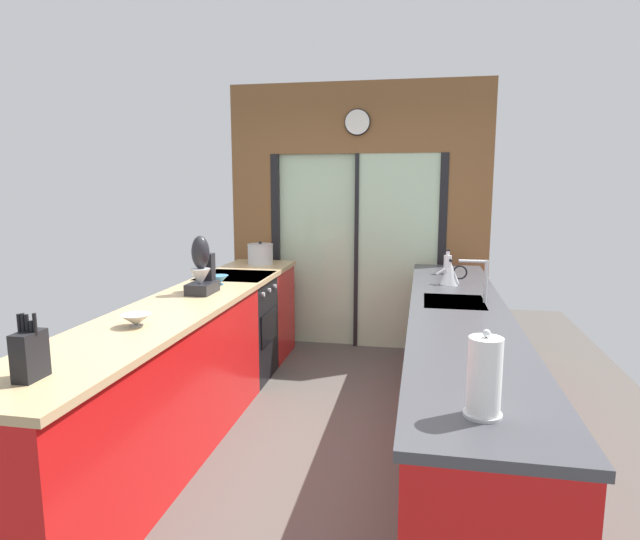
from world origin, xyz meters
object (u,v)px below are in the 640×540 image
Objects in this scene: stock_pot at (260,254)px; stand_mixer at (202,271)px; paper_towel_roll at (484,377)px; kettle at (451,273)px; mixing_bowl_near at (136,320)px; soap_bottle at (448,264)px; oven_range at (237,327)px; knife_block at (30,354)px; mixing_bowl_far at (219,280)px.

stand_mixer is at bearing -90.00° from stock_pot.
kettle is at bearing 89.95° from paper_towel_roll.
mixing_bowl_near is 0.69× the size of stock_pot.
soap_bottle reaches higher than mixing_bowl_near.
knife_block is at bearing -89.58° from oven_range.
stand_mixer is 1.69× the size of stock_pot.
stand_mixer reaches higher than mixing_bowl_near.
oven_range is 3.70× the size of stock_pot.
oven_range is 5.36× the size of mixing_bowl_near.
stock_pot is (0.00, 3.19, -0.01)m from knife_block.
soap_bottle is 2.98m from paper_towel_roll.
mixing_bowl_near is 2.36m from stock_pot.
stock_pot reaches higher than soap_bottle.
stand_mixer is (0.00, 0.93, 0.12)m from mixing_bowl_near.
oven_range is 1.93m from soap_bottle.
paper_towel_roll is at bearing -60.97° from stock_pot.
mixing_bowl_far is at bearing 90.00° from mixing_bowl_near.
stand_mixer is 1.74× the size of kettle.
soap_bottle reaches higher than oven_range.
stand_mixer is 1.91m from kettle.
mixing_bowl_near is 0.56× the size of paper_towel_roll.
kettle is (1.80, -0.08, 0.55)m from oven_range.
kettle is (1.78, 2.45, -0.02)m from knife_block.
mixing_bowl_far is at bearing -153.86° from soap_bottle.
mixing_bowl_near is 1.26m from mixing_bowl_far.
soap_bottle is (-0.00, 0.51, -0.00)m from kettle.
stock_pot is 1.79m from soap_bottle.
kettle reaches higher than mixing_bowl_near.
mixing_bowl_near is 0.71× the size of kettle.
paper_towel_roll is (1.78, -1.78, -0.02)m from stand_mixer.
mixing_bowl_far is 0.53× the size of knife_block.
knife_block is at bearing -126.06° from kettle.
paper_towel_roll reaches higher than mixing_bowl_near.
paper_towel_roll is (-0.00, -2.47, 0.05)m from kettle.
stock_pot is at bearing 157.42° from kettle.
knife_block is at bearing -121.04° from soap_bottle.
soap_bottle is (1.78, 2.13, 0.05)m from mixing_bowl_near.
kettle is 0.51m from soap_bottle.
kettle is at bearing 53.94° from knife_block.
mixing_bowl_far is 0.35m from stand_mixer.
stand_mixer is (0.02, -0.77, 0.63)m from oven_range.
stand_mixer reaches higher than paper_towel_roll.
stand_mixer is at bearing 90.00° from knife_block.
stand_mixer is 2.52m from paper_towel_roll.
soap_bottle is at bearing 50.12° from mixing_bowl_near.
oven_range is at bearing 92.40° from mixing_bowl_far.
mixing_bowl_near is 1.15× the size of mixing_bowl_far.
soap_bottle is 0.69× the size of paper_towel_roll.
stock_pot is (-0.00, 1.10, 0.06)m from mixing_bowl_far.
mixing_bowl_far is at bearing -168.48° from kettle.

